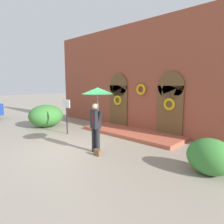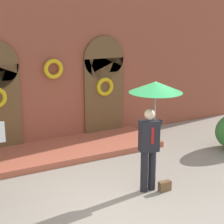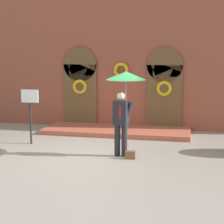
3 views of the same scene
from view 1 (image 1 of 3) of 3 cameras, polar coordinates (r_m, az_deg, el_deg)
The scene contains 7 objects.
ground_plane at distance 7.93m, azimuth -8.73°, elevation -10.30°, with size 80.00×80.00×0.00m, color gray.
building_facade at distance 10.57m, azimuth 9.32°, elevation 9.01°, with size 14.00×2.30×5.60m.
person_with_umbrella at distance 7.01m, azimuth -4.27°, elevation 3.34°, with size 1.10×1.10×2.36m.
handbag at distance 7.12m, azimuth -4.21°, elevation -11.48°, with size 0.28×0.12×0.22m, color brown.
sign_post at distance 10.05m, azimuth -12.83°, elevation 0.31°, with size 0.56×0.06×1.72m.
shrub_left at distance 12.19m, azimuth -18.31°, elevation -1.03°, with size 1.78×1.98×1.28m, color #387A33.
shrub_right at distance 6.23m, azimuth 26.25°, elevation -11.36°, with size 1.27×1.03×1.01m, color #387A33.
Camera 1 is at (6.00, -4.55, 2.49)m, focal length 32.00 mm.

